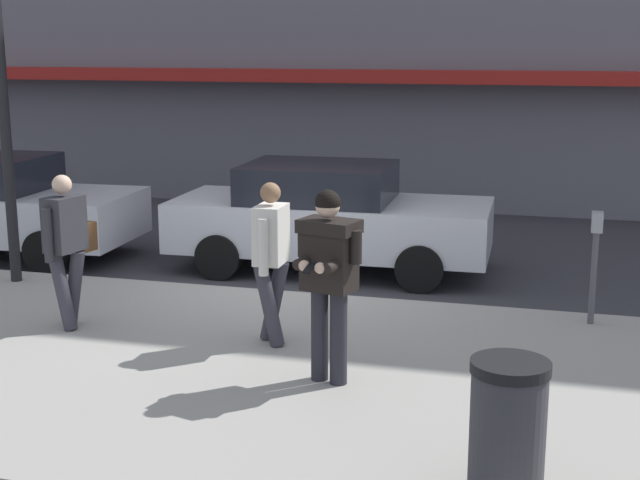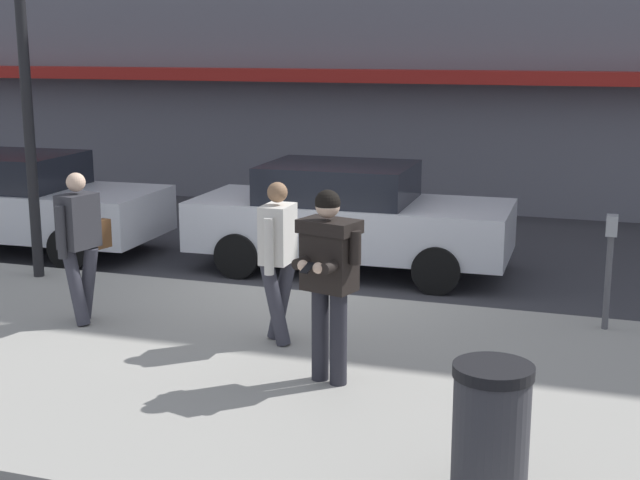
{
  "view_description": "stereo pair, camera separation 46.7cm",
  "coord_description": "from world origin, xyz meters",
  "px_view_note": "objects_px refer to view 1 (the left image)",
  "views": [
    {
      "loc": [
        3.32,
        -10.59,
        3.2
      ],
      "look_at": [
        1.3,
        -3.1,
        1.49
      ],
      "focal_mm": 50.0,
      "sensor_mm": 36.0,
      "label": 1
    },
    {
      "loc": [
        3.77,
        -10.45,
        3.2
      ],
      "look_at": [
        1.3,
        -3.1,
        1.49
      ],
      "focal_mm": 50.0,
      "sensor_mm": 36.0,
      "label": 2
    }
  ],
  "objects_px": {
    "trash_bin": "(508,429)",
    "parking_meter": "(595,251)",
    "parked_sedan_mid": "(328,216)",
    "man_texting_on_phone": "(329,265)",
    "pedestrian_with_bag": "(67,241)",
    "pedestrian_in_light_coat": "(271,253)"
  },
  "relations": [
    {
      "from": "parked_sedan_mid",
      "to": "pedestrian_with_bag",
      "type": "height_order",
      "value": "pedestrian_with_bag"
    },
    {
      "from": "pedestrian_with_bag",
      "to": "pedestrian_in_light_coat",
      "type": "bearing_deg",
      "value": 1.3
    },
    {
      "from": "pedestrian_with_bag",
      "to": "parked_sedan_mid",
      "type": "bearing_deg",
      "value": 61.92
    },
    {
      "from": "parked_sedan_mid",
      "to": "man_texting_on_phone",
      "type": "xyz_separation_m",
      "value": [
        1.19,
        -4.57,
        0.46
      ]
    },
    {
      "from": "man_texting_on_phone",
      "to": "pedestrian_in_light_coat",
      "type": "bearing_deg",
      "value": 132.64
    },
    {
      "from": "man_texting_on_phone",
      "to": "trash_bin",
      "type": "bearing_deg",
      "value": -45.3
    },
    {
      "from": "man_texting_on_phone",
      "to": "pedestrian_with_bag",
      "type": "xyz_separation_m",
      "value": [
        -3.16,
        0.87,
        -0.14
      ]
    },
    {
      "from": "parked_sedan_mid",
      "to": "man_texting_on_phone",
      "type": "relative_size",
      "value": 2.52
    },
    {
      "from": "pedestrian_in_light_coat",
      "to": "pedestrian_with_bag",
      "type": "relative_size",
      "value": 1.0
    },
    {
      "from": "parked_sedan_mid",
      "to": "man_texting_on_phone",
      "type": "distance_m",
      "value": 4.74
    },
    {
      "from": "parked_sedan_mid",
      "to": "parking_meter",
      "type": "height_order",
      "value": "parked_sedan_mid"
    },
    {
      "from": "pedestrian_in_light_coat",
      "to": "trash_bin",
      "type": "height_order",
      "value": "pedestrian_in_light_coat"
    },
    {
      "from": "man_texting_on_phone",
      "to": "parking_meter",
      "type": "relative_size",
      "value": 1.42
    },
    {
      "from": "man_texting_on_phone",
      "to": "pedestrian_in_light_coat",
      "type": "height_order",
      "value": "man_texting_on_phone"
    },
    {
      "from": "trash_bin",
      "to": "parking_meter",
      "type": "bearing_deg",
      "value": 80.81
    },
    {
      "from": "parked_sedan_mid",
      "to": "pedestrian_with_bag",
      "type": "bearing_deg",
      "value": -118.08
    },
    {
      "from": "pedestrian_in_light_coat",
      "to": "man_texting_on_phone",
      "type": "bearing_deg",
      "value": -47.36
    },
    {
      "from": "pedestrian_with_bag",
      "to": "parking_meter",
      "type": "height_order",
      "value": "pedestrian_with_bag"
    },
    {
      "from": "parking_meter",
      "to": "man_texting_on_phone",
      "type": "bearing_deg",
      "value": -134.21
    },
    {
      "from": "pedestrian_in_light_coat",
      "to": "pedestrian_with_bag",
      "type": "height_order",
      "value": "same"
    },
    {
      "from": "parked_sedan_mid",
      "to": "trash_bin",
      "type": "bearing_deg",
      "value": -65.22
    },
    {
      "from": "parking_meter",
      "to": "trash_bin",
      "type": "height_order",
      "value": "parking_meter"
    }
  ]
}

